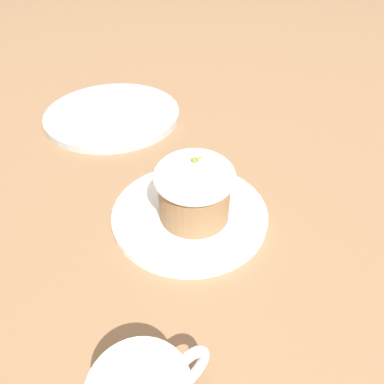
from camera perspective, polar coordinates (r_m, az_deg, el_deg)
The scene contains 5 objects.
ground_plane at distance 0.53m, azimuth -0.34°, elevation -3.82°, with size 4.00×4.00×0.00m, color #846042.
dessert_plate at distance 0.53m, azimuth -0.34°, elevation -3.37°, with size 0.22×0.22×0.01m.
carrot_cake at distance 0.48m, azimuth 0.00°, elevation 0.49°, with size 0.11×0.11×0.10m.
spoon at distance 0.54m, azimuth 1.10°, elevation -0.84°, with size 0.08×0.09×0.01m.
side_plate at distance 0.78m, azimuth -12.01°, elevation 11.46°, with size 0.27×0.27×0.01m.
Camera 1 is at (-0.25, -0.29, 0.37)m, focal length 35.00 mm.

